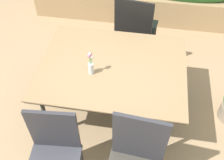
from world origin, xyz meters
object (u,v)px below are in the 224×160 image
Objects in this scene: chair_near_left at (54,154)px; chair_far_side at (135,27)px; dining_table at (112,69)px; flower_vase at (91,64)px.

chair_far_side is (0.48, 1.83, 0.01)m from chair_near_left.
flower_vase is (-0.18, -0.13, 0.15)m from dining_table.
flower_vase reaches higher than dining_table.
chair_far_side is 1.12m from flower_vase.
flower_vase is at bearing -105.97° from chair_near_left.
chair_near_left is 1.89m from chair_far_side.
chair_far_side is (0.15, 0.91, -0.13)m from dining_table.
flower_vase reaches higher than chair_near_left.
chair_near_left is 3.66× the size of flower_vase.
chair_near_left is at bearing -96.28° from chair_far_side.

